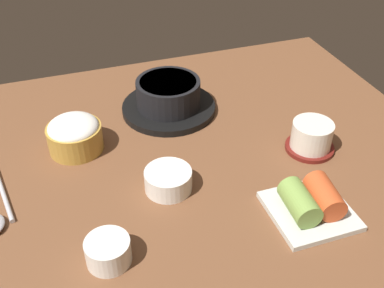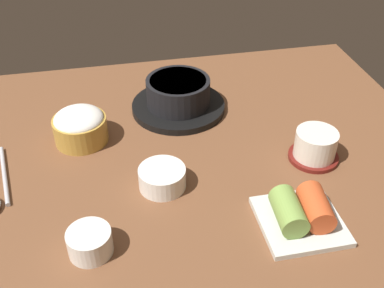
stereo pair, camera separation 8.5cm
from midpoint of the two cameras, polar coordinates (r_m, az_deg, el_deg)
name	(u,v)px [view 2 (the right image)]	position (r cm, az deg, el deg)	size (l,w,h in cm)	color
dining_table	(180,156)	(88.31, 1.21, -1.57)	(100.00, 76.00, 2.00)	brown
stone_pot	(178,96)	(98.07, 0.78, 5.77)	(19.71, 19.71, 7.13)	black
rice_bowl	(80,126)	(90.25, -10.97, 2.12)	(10.22, 10.22, 6.76)	#B78C38
tea_cup_with_saucer	(315,146)	(88.44, 17.52, -0.32)	(9.19, 9.19, 5.83)	maroon
banchan_cup_center	(162,177)	(79.00, -0.61, -4.22)	(8.08, 8.08, 3.71)	white
kimchi_plate	(301,214)	(75.54, 16.41, -8.31)	(12.68, 12.68, 5.28)	silver
side_bowl_near	(90,242)	(69.64, -8.97, -11.87)	(6.57, 6.57, 3.92)	white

